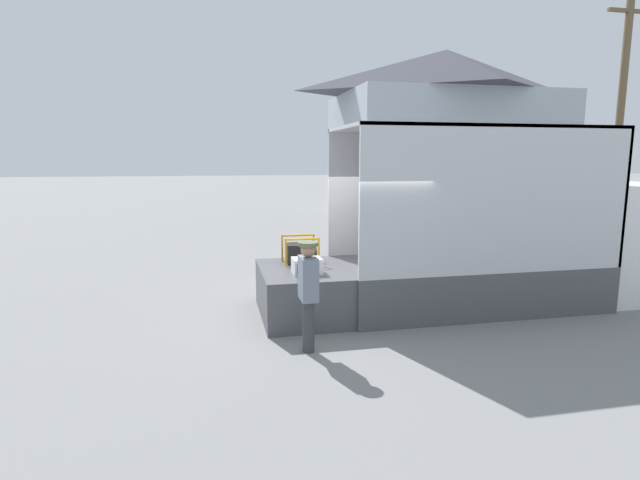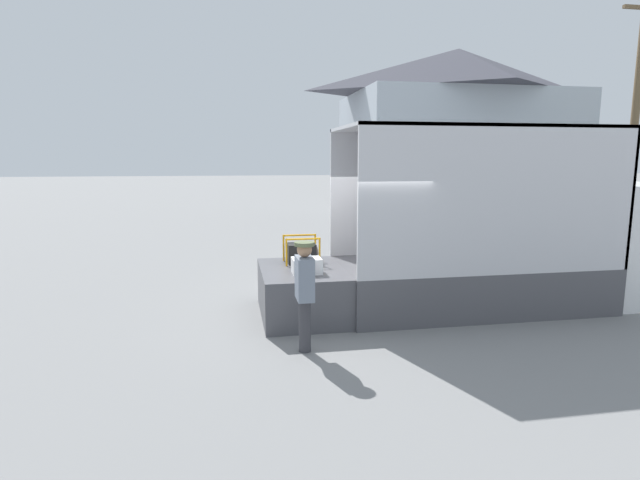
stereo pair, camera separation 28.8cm
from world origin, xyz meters
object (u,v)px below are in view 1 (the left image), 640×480
(utility_pole, at_px, (620,113))
(microwave, at_px, (307,266))
(box_truck, at_px, (538,252))
(portable_generator, at_px, (301,253))
(worker_person, at_px, (308,286))

(utility_pole, bearing_deg, microwave, -149.15)
(box_truck, bearing_deg, utility_pole, 41.47)
(microwave, xyz_separation_m, portable_generator, (0.06, 0.89, 0.06))
(portable_generator, height_order, worker_person, worker_person)
(portable_generator, distance_m, utility_pole, 15.63)
(portable_generator, distance_m, worker_person, 2.28)
(portable_generator, bearing_deg, microwave, -93.60)
(portable_generator, bearing_deg, worker_person, -97.46)
(box_truck, distance_m, portable_generator, 4.79)
(microwave, xyz_separation_m, worker_person, (-0.24, -1.37, 0.00))
(box_truck, height_order, worker_person, box_truck)
(microwave, distance_m, portable_generator, 0.89)
(box_truck, relative_size, utility_pole, 0.80)
(microwave, bearing_deg, utility_pole, 30.85)
(box_truck, height_order, microwave, box_truck)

